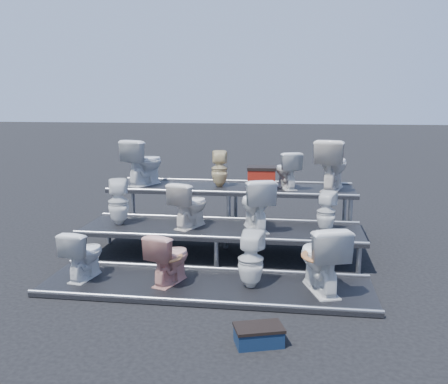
# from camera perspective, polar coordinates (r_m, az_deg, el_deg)

# --- Properties ---
(ground) EXTENTS (80.00, 80.00, 0.00)m
(ground) POSITION_cam_1_polar(r_m,az_deg,el_deg) (7.69, -0.30, -7.44)
(ground) COLOR black
(ground) RESTS_ON ground
(tier_front) EXTENTS (4.20, 1.20, 0.06)m
(tier_front) POSITION_cam_1_polar(r_m,az_deg,el_deg) (6.47, -2.04, -10.74)
(tier_front) COLOR black
(tier_front) RESTS_ON ground
(tier_mid) EXTENTS (4.20, 1.20, 0.46)m
(tier_mid) POSITION_cam_1_polar(r_m,az_deg,el_deg) (7.62, -0.30, -5.80)
(tier_mid) COLOR black
(tier_mid) RESTS_ON ground
(tier_back) EXTENTS (4.20, 1.20, 0.86)m
(tier_back) POSITION_cam_1_polar(r_m,az_deg,el_deg) (8.81, 0.95, -2.17)
(tier_back) COLOR black
(tier_back) RESTS_ON ground
(toilet_0) EXTENTS (0.47, 0.70, 0.66)m
(toilet_0) POSITION_cam_1_polar(r_m,az_deg,el_deg) (6.82, -15.75, -6.81)
(toilet_0) COLOR silver
(toilet_0) RESTS_ON tier_front
(toilet_1) EXTENTS (0.57, 0.74, 0.67)m
(toilet_1) POSITION_cam_1_polar(r_m,az_deg,el_deg) (6.44, -6.28, -7.43)
(toilet_1) COLOR #DF9C8C
(toilet_1) RESTS_ON tier_front
(toilet_2) EXTENTS (0.36, 0.37, 0.71)m
(toilet_2) POSITION_cam_1_polar(r_m,az_deg,el_deg) (6.27, 3.08, -7.71)
(toilet_2) COLOR silver
(toilet_2) RESTS_ON tier_front
(toilet_3) EXTENTS (0.71, 0.94, 0.85)m
(toilet_3) POSITION_cam_1_polar(r_m,az_deg,el_deg) (6.23, 11.06, -7.35)
(toilet_3) COLOR silver
(toilet_3) RESTS_ON tier_front
(toilet_4) EXTENTS (0.40, 0.41, 0.70)m
(toilet_4) POSITION_cam_1_polar(r_m,az_deg,el_deg) (7.87, -11.97, -1.12)
(toilet_4) COLOR silver
(toilet_4) RESTS_ON tier_mid
(toilet_5) EXTENTS (0.62, 0.78, 0.70)m
(toilet_5) POSITION_cam_1_polar(r_m,az_deg,el_deg) (7.56, -3.95, -1.42)
(toilet_5) COLOR white
(toilet_5) RESTS_ON tier_mid
(toilet_6) EXTENTS (0.67, 0.87, 0.78)m
(toilet_6) POSITION_cam_1_polar(r_m,az_deg,el_deg) (7.41, 3.65, -1.35)
(toilet_6) COLOR silver
(toilet_6) RESTS_ON tier_mid
(toilet_7) EXTENTS (0.35, 0.35, 0.60)m
(toilet_7) POSITION_cam_1_polar(r_m,az_deg,el_deg) (7.42, 11.60, -2.24)
(toilet_7) COLOR silver
(toilet_7) RESTS_ON tier_mid
(toilet_8) EXTENTS (0.73, 0.91, 0.82)m
(toilet_8) POSITION_cam_1_polar(r_m,az_deg,el_deg) (9.01, -9.15, 3.39)
(toilet_8) COLOR silver
(toilet_8) RESTS_ON tier_back
(toilet_9) EXTENTS (0.32, 0.32, 0.63)m
(toilet_9) POSITION_cam_1_polar(r_m,az_deg,el_deg) (8.71, -0.51, 2.66)
(toilet_9) COLOR beige
(toilet_9) RESTS_ON tier_back
(toilet_10) EXTENTS (0.56, 0.71, 0.64)m
(toilet_10) POSITION_cam_1_polar(r_m,az_deg,el_deg) (8.61, 7.18, 2.52)
(toilet_10) COLOR silver
(toilet_10) RESTS_ON tier_back
(toilet_11) EXTENTS (0.68, 0.94, 0.86)m
(toilet_11) POSITION_cam_1_polar(r_m,az_deg,el_deg) (8.62, 12.26, 3.10)
(toilet_11) COLOR white
(toilet_11) RESTS_ON tier_back
(red_crate) EXTENTS (0.48, 0.39, 0.33)m
(red_crate) POSITION_cam_1_polar(r_m,az_deg,el_deg) (8.55, 4.33, 1.48)
(red_crate) COLOR maroon
(red_crate) RESTS_ON tier_back
(step_stool) EXTENTS (0.52, 0.40, 0.16)m
(step_stool) POSITION_cam_1_polar(r_m,az_deg,el_deg) (5.12, 3.99, -16.16)
(step_stool) COLOR #0E1D35
(step_stool) RESTS_ON ground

